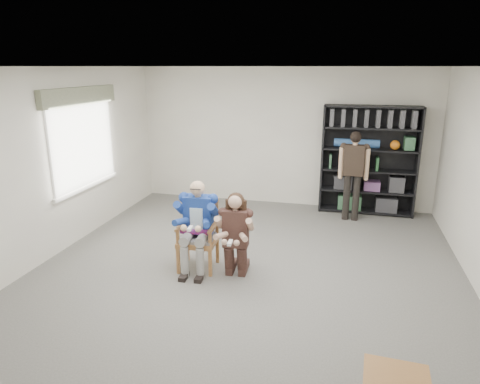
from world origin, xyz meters
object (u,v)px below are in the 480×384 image
(standing_man, at_px, (353,177))
(armchair, at_px, (198,235))
(bookshelf, at_px, (369,161))
(kneeling_woman, at_px, (235,236))
(seated_man, at_px, (198,226))

(standing_man, bearing_deg, armchair, -125.42)
(bookshelf, bearing_deg, armchair, -127.55)
(kneeling_woman, distance_m, bookshelf, 3.75)
(bookshelf, xyz_separation_m, standing_man, (-0.28, -0.51, -0.21))
(seated_man, height_order, standing_man, standing_man)
(armchair, height_order, kneeling_woman, kneeling_woman)
(bookshelf, bearing_deg, kneeling_woman, -119.32)
(armchair, height_order, standing_man, standing_man)
(armchair, height_order, bookshelf, bookshelf)
(bookshelf, bearing_deg, seated_man, -127.55)
(armchair, distance_m, seated_man, 0.15)
(armchair, bearing_deg, bookshelf, 48.85)
(seated_man, bearing_deg, standing_man, 47.39)
(seated_man, relative_size, kneeling_woman, 1.09)
(standing_man, bearing_deg, kneeling_woman, -115.77)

